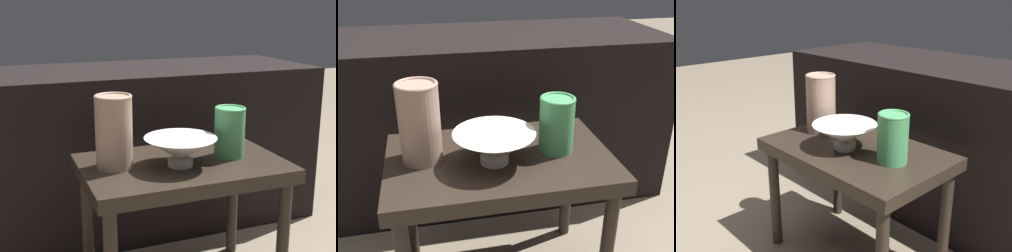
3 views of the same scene
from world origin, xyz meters
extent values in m
cube|color=#2D231C|center=(0.00, 0.00, 0.39)|extent=(0.58, 0.37, 0.04)
cylinder|color=#2D231C|center=(0.25, -0.15, 0.19)|extent=(0.04, 0.04, 0.37)
cylinder|color=#2D231C|center=(-0.25, 0.15, 0.19)|extent=(0.04, 0.04, 0.37)
cylinder|color=#2D231C|center=(0.25, 0.15, 0.19)|extent=(0.04, 0.04, 0.37)
cube|color=black|center=(0.00, 0.53, 0.31)|extent=(1.40, 0.50, 0.61)
cylinder|color=silver|center=(-0.02, -0.03, 0.42)|extent=(0.07, 0.07, 0.02)
cone|color=silver|center=(-0.02, -0.03, 0.46)|extent=(0.20, 0.20, 0.06)
cylinder|color=tan|center=(-0.19, 0.02, 0.51)|extent=(0.10, 0.10, 0.20)
torus|color=tan|center=(-0.19, 0.02, 0.61)|extent=(0.10, 0.10, 0.01)
cylinder|color=#47995B|center=(0.15, 0.00, 0.48)|extent=(0.09, 0.09, 0.14)
torus|color=#47995B|center=(0.15, 0.00, 0.56)|extent=(0.09, 0.09, 0.01)
camera|label=1|loc=(-0.49, -1.17, 0.85)|focal=50.00mm
camera|label=2|loc=(-0.17, -0.87, 0.91)|focal=42.00mm
camera|label=3|loc=(0.82, -0.82, 0.89)|focal=42.00mm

